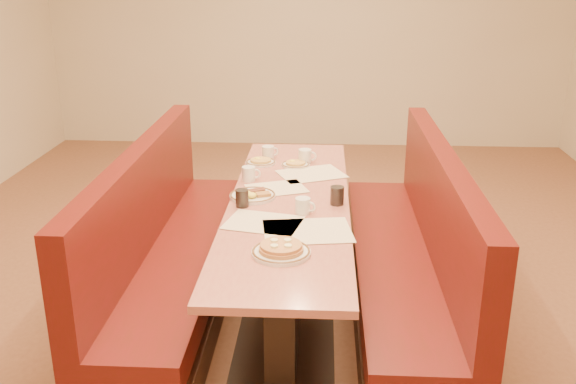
# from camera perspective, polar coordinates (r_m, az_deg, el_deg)

# --- Properties ---
(ground) EXTENTS (8.00, 8.00, 0.00)m
(ground) POSITION_cam_1_polar(r_m,az_deg,el_deg) (4.10, 0.10, -10.68)
(ground) COLOR #9E6647
(ground) RESTS_ON ground
(diner_table) EXTENTS (0.70, 2.50, 0.75)m
(diner_table) POSITION_cam_1_polar(r_m,az_deg,el_deg) (3.92, 0.10, -5.96)
(diner_table) COLOR black
(diner_table) RESTS_ON ground
(booth_left) EXTENTS (0.55, 2.50, 1.05)m
(booth_left) POSITION_cam_1_polar(r_m,az_deg,el_deg) (4.03, -10.41, -5.78)
(booth_left) COLOR #4C3326
(booth_left) RESTS_ON ground
(booth_right) EXTENTS (0.55, 2.50, 1.05)m
(booth_right) POSITION_cam_1_polar(r_m,az_deg,el_deg) (3.96, 10.81, -6.28)
(booth_right) COLOR #4C3326
(booth_right) RESTS_ON ground
(placemat_near_left) EXTENTS (0.45, 0.38, 0.00)m
(placemat_near_left) POSITION_cam_1_polar(r_m,az_deg,el_deg) (3.46, -2.20, -2.72)
(placemat_near_left) COLOR beige
(placemat_near_left) RESTS_ON diner_table
(placemat_near_right) EXTENTS (0.50, 0.40, 0.00)m
(placemat_near_right) POSITION_cam_1_polar(r_m,az_deg,el_deg) (3.35, 1.74, -3.47)
(placemat_near_right) COLOR beige
(placemat_near_right) RESTS_ON diner_table
(placemat_far_left) EXTENTS (0.42, 0.37, 0.00)m
(placemat_far_left) POSITION_cam_1_polar(r_m,az_deg,el_deg) (3.97, -1.03, 0.33)
(placemat_far_left) COLOR beige
(placemat_far_left) RESTS_ON diner_table
(placemat_far_right) EXTENTS (0.50, 0.45, 0.00)m
(placemat_far_right) POSITION_cam_1_polar(r_m,az_deg,el_deg) (4.25, 2.09, 1.62)
(placemat_far_right) COLOR beige
(placemat_far_right) RESTS_ON diner_table
(pancake_plate) EXTENTS (0.29, 0.29, 0.06)m
(pancake_plate) POSITION_cam_1_polar(r_m,az_deg,el_deg) (3.09, -0.62, -5.19)
(pancake_plate) COLOR silver
(pancake_plate) RESTS_ON diner_table
(eggs_plate) EXTENTS (0.28, 0.28, 0.06)m
(eggs_plate) POSITION_cam_1_polar(r_m,az_deg,el_deg) (3.83, -3.20, -0.26)
(eggs_plate) COLOR silver
(eggs_plate) RESTS_ON diner_table
(extra_plate_mid) EXTENTS (0.19, 0.19, 0.04)m
(extra_plate_mid) POSITION_cam_1_polar(r_m,az_deg,el_deg) (4.42, 0.67, 2.49)
(extra_plate_mid) COLOR silver
(extra_plate_mid) RESTS_ON diner_table
(extra_plate_far) EXTENTS (0.21, 0.21, 0.04)m
(extra_plate_far) POSITION_cam_1_polar(r_m,az_deg,el_deg) (4.48, -2.45, 2.71)
(extra_plate_far) COLOR silver
(extra_plate_far) RESTS_ON diner_table
(coffee_mug_a) EXTENTS (0.12, 0.08, 0.09)m
(coffee_mug_a) POSITION_cam_1_polar(r_m,az_deg,el_deg) (3.57, 1.38, -1.22)
(coffee_mug_a) COLOR silver
(coffee_mug_a) RESTS_ON diner_table
(coffee_mug_b) EXTENTS (0.12, 0.09, 0.09)m
(coffee_mug_b) POSITION_cam_1_polar(r_m,az_deg,el_deg) (4.12, -3.47, 1.65)
(coffee_mug_b) COLOR silver
(coffee_mug_b) RESTS_ON diner_table
(coffee_mug_c) EXTENTS (0.13, 0.09, 0.10)m
(coffee_mug_c) POSITION_cam_1_polar(r_m,az_deg,el_deg) (4.49, 1.56, 3.23)
(coffee_mug_c) COLOR silver
(coffee_mug_c) RESTS_ON diner_table
(coffee_mug_d) EXTENTS (0.12, 0.09, 0.09)m
(coffee_mug_d) POSITION_cam_1_polar(r_m,az_deg,el_deg) (4.58, -1.74, 3.55)
(coffee_mug_d) COLOR silver
(coffee_mug_d) RESTS_ON diner_table
(soda_tumbler_near) EXTENTS (0.07, 0.07, 0.10)m
(soda_tumbler_near) POSITION_cam_1_polar(r_m,az_deg,el_deg) (3.68, -4.10, -0.55)
(soda_tumbler_near) COLOR black
(soda_tumbler_near) RESTS_ON diner_table
(soda_tumbler_mid) EXTENTS (0.08, 0.08, 0.11)m
(soda_tumbler_mid) POSITION_cam_1_polar(r_m,az_deg,el_deg) (3.71, 4.39, -0.32)
(soda_tumbler_mid) COLOR black
(soda_tumbler_mid) RESTS_ON diner_table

